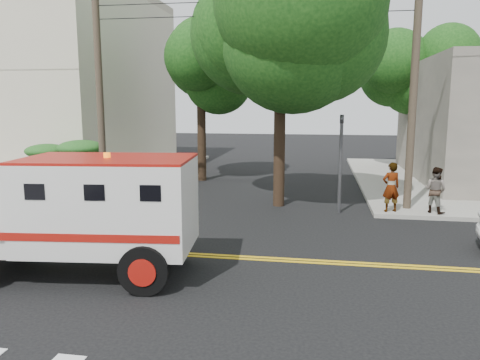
# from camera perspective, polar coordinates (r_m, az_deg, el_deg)

# --- Properties ---
(ground) EXTENTS (100.00, 100.00, 0.00)m
(ground) POSITION_cam_1_polar(r_m,az_deg,el_deg) (12.63, -4.75, -9.16)
(ground) COLOR black
(ground) RESTS_ON ground
(sidewalk_nw) EXTENTS (17.00, 17.00, 0.15)m
(sidewalk_nw) POSITION_cam_1_polar(r_m,az_deg,el_deg) (30.30, -23.53, 1.12)
(sidewalk_nw) COLOR gray
(sidewalk_nw) RESTS_ON ground
(building_left) EXTENTS (16.00, 14.00, 10.00)m
(building_left) POSITION_cam_1_polar(r_m,az_deg,el_deg) (32.43, -25.68, 10.47)
(building_left) COLOR beige
(building_left) RESTS_ON sidewalk_nw
(utility_pole_left) EXTENTS (0.28, 0.28, 9.00)m
(utility_pole_left) POSITION_cam_1_polar(r_m,az_deg,el_deg) (19.60, -16.75, 10.41)
(utility_pole_left) COLOR #382D23
(utility_pole_left) RESTS_ON ground
(utility_pole_right) EXTENTS (0.28, 0.28, 9.00)m
(utility_pole_right) POSITION_cam_1_polar(r_m,az_deg,el_deg) (18.11, 20.41, 10.35)
(utility_pole_right) COLOR #382D23
(utility_pole_right) RESTS_ON ground
(tree_main) EXTENTS (6.08, 5.70, 9.85)m
(tree_main) POSITION_cam_1_polar(r_m,az_deg,el_deg) (18.12, 6.42, 19.45)
(tree_main) COLOR black
(tree_main) RESTS_ON ground
(tree_left) EXTENTS (4.48, 4.20, 7.70)m
(tree_left) POSITION_cam_1_polar(r_m,az_deg,el_deg) (24.13, -4.18, 13.43)
(tree_left) COLOR black
(tree_left) RESTS_ON ground
(tree_right) EXTENTS (4.80, 4.50, 8.20)m
(tree_right) POSITION_cam_1_polar(r_m,az_deg,el_deg) (28.06, 22.16, 12.95)
(tree_right) COLOR black
(tree_right) RESTS_ON ground
(traffic_signal) EXTENTS (0.15, 0.18, 3.60)m
(traffic_signal) POSITION_cam_1_polar(r_m,az_deg,el_deg) (17.31, 12.18, 3.25)
(traffic_signal) COLOR #3F3F42
(traffic_signal) RESTS_ON ground
(accessibility_sign) EXTENTS (0.45, 0.10, 2.02)m
(accessibility_sign) POSITION_cam_1_polar(r_m,az_deg,el_deg) (20.19, -17.65, 1.40)
(accessibility_sign) COLOR #3F3F42
(accessibility_sign) RESTS_ON ground
(palm_planter) EXTENTS (3.52, 2.63, 2.36)m
(palm_planter) POSITION_cam_1_polar(r_m,az_deg,el_deg) (21.14, -20.11, 2.38)
(palm_planter) COLOR #1E3314
(palm_planter) RESTS_ON sidewalk_nw
(armored_truck) EXTENTS (6.32, 2.99, 2.79)m
(armored_truck) POSITION_cam_1_polar(r_m,az_deg,el_deg) (11.51, -19.36, -3.31)
(armored_truck) COLOR silver
(armored_truck) RESTS_ON ground
(pedestrian_a) EXTENTS (0.75, 0.61, 1.79)m
(pedestrian_a) POSITION_cam_1_polar(r_m,az_deg,el_deg) (17.55, 17.93, -0.82)
(pedestrian_a) COLOR gray
(pedestrian_a) RESTS_ON sidewalk_ne
(pedestrian_b) EXTENTS (1.01, 0.99, 1.64)m
(pedestrian_b) POSITION_cam_1_polar(r_m,az_deg,el_deg) (17.92, 22.70, -1.13)
(pedestrian_b) COLOR gray
(pedestrian_b) RESTS_ON sidewalk_ne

